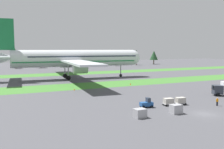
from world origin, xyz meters
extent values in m
plane|color=#47474C|center=(0.00, 0.00, 0.00)|extent=(400.00, 400.00, 0.00)
cube|color=#3D752D|center=(0.00, 42.81, 0.00)|extent=(320.00, 13.95, 0.01)
cube|color=#3D752D|center=(0.00, 82.72, 0.00)|extent=(320.00, 13.95, 0.01)
cylinder|color=silver|center=(-5.37, 62.76, 8.11)|extent=(49.22, 10.52, 6.62)
sphere|color=silver|center=(18.98, 60.80, 8.11)|extent=(6.48, 6.48, 6.48)
cone|color=silver|center=(-32.09, 64.92, 8.60)|extent=(8.82, 6.94, 6.29)
cube|color=#19703D|center=(-5.37, 62.76, 6.95)|extent=(48.05, 10.56, 0.36)
cube|color=#283342|center=(-2.40, 62.52, 8.93)|extent=(43.29, 10.11, 0.44)
cube|color=silver|center=(-6.76, 82.63, 7.44)|extent=(10.35, 33.28, 0.60)
cylinder|color=#A3A3A8|center=(-5.99, 77.64, 5.27)|extent=(5.04, 4.01, 3.64)
cube|color=silver|center=(-9.92, 43.38, 7.44)|extent=(10.35, 33.28, 0.60)
cylinder|color=#A3A3A8|center=(-8.37, 48.18, 5.27)|extent=(5.04, 4.01, 3.64)
cube|color=silver|center=(-30.86, 72.79, 9.10)|extent=(5.28, 12.22, 0.42)
cube|color=silver|center=(-32.13, 56.95, 9.10)|extent=(5.28, 12.22, 0.42)
cube|color=#19703D|center=(-31.50, 64.87, 17.04)|extent=(7.00, 1.27, 11.25)
cylinder|color=#A3A3A8|center=(13.63, 61.23, 3.86)|extent=(0.44, 0.44, 6.51)
cylinder|color=black|center=(13.63, 61.23, 0.60)|extent=(1.23, 0.52, 1.20)
cylinder|color=#A3A3A8|center=(-9.02, 67.04, 3.98)|extent=(0.44, 0.44, 6.26)
cylinder|color=black|center=(-9.02, 67.04, 0.85)|extent=(1.74, 0.73, 1.70)
cylinder|color=#A3A3A8|center=(-9.65, 59.13, 3.98)|extent=(0.44, 0.44, 6.26)
cylinder|color=black|center=(-9.65, 59.13, 0.85)|extent=(1.74, 0.73, 1.70)
cube|color=#1E4C8E|center=(-6.85, 8.86, 0.69)|extent=(2.73, 1.59, 0.77)
cube|color=#283342|center=(-6.46, 8.82, 1.52)|extent=(0.82, 1.16, 0.90)
cylinder|color=black|center=(-7.81, 8.42, 0.30)|extent=(0.62, 0.27, 0.60)
cylinder|color=black|center=(-7.69, 9.51, 0.30)|extent=(0.62, 0.27, 0.60)
cylinder|color=black|center=(-6.00, 8.21, 0.30)|extent=(0.62, 0.27, 0.60)
cylinder|color=black|center=(-5.88, 9.30, 0.30)|extent=(0.62, 0.27, 0.60)
cube|color=#A3A3A8|center=(-1.78, 8.28, 0.40)|extent=(2.36, 1.74, 0.10)
cube|color=#ADA89E|center=(-1.78, 8.28, 1.00)|extent=(2.07, 1.53, 1.10)
cylinder|color=black|center=(-2.69, 7.69, 0.20)|extent=(0.41, 0.16, 0.40)
cylinder|color=black|center=(-2.53, 9.06, 0.20)|extent=(0.41, 0.16, 0.40)
cylinder|color=black|center=(-1.03, 7.50, 0.20)|extent=(0.41, 0.16, 0.40)
cylinder|color=black|center=(-0.87, 8.87, 0.20)|extent=(0.41, 0.16, 0.40)
cube|color=#A3A3A8|center=(1.10, 7.95, 0.40)|extent=(2.36, 1.74, 0.10)
cube|color=#ADA89E|center=(1.10, 7.95, 1.00)|extent=(2.07, 1.53, 1.10)
cylinder|color=black|center=(0.19, 7.36, 0.20)|extent=(0.41, 0.16, 0.40)
cylinder|color=black|center=(0.35, 8.73, 0.20)|extent=(0.41, 0.16, 0.40)
cylinder|color=black|center=(1.85, 7.17, 0.20)|extent=(0.41, 0.16, 0.40)
cylinder|color=black|center=(2.01, 8.55, 0.20)|extent=(0.41, 0.16, 0.40)
cube|color=#2D333D|center=(16.53, 12.23, 1.58)|extent=(3.01, 3.05, 2.20)
cube|color=#283342|center=(15.59, 12.72, 2.02)|extent=(1.02, 1.87, 0.97)
cylinder|color=black|center=(15.87, 11.45, 0.48)|extent=(0.99, 0.71, 0.96)
cylinder|color=black|center=(16.79, 13.22, 0.48)|extent=(0.99, 0.71, 0.96)
cylinder|color=black|center=(7.29, 3.90, 0.42)|extent=(0.18, 0.18, 0.85)
cylinder|color=black|center=(7.50, 3.86, 0.42)|extent=(0.18, 0.18, 0.85)
cylinder|color=orange|center=(7.39, 3.88, 1.16)|extent=(0.36, 0.36, 0.62)
sphere|color=tan|center=(7.39, 3.88, 1.62)|extent=(0.24, 0.24, 0.24)
cylinder|color=orange|center=(7.17, 3.92, 1.13)|extent=(0.10, 0.10, 0.58)
cylinder|color=orange|center=(7.62, 3.84, 1.13)|extent=(0.10, 0.10, 0.58)
cylinder|color=black|center=(17.67, 14.79, 0.42)|extent=(0.18, 0.18, 0.85)
cylinder|color=black|center=(17.51, 14.94, 0.42)|extent=(0.18, 0.18, 0.85)
cylinder|color=orange|center=(17.59, 14.87, 1.16)|extent=(0.36, 0.36, 0.62)
sphere|color=tan|center=(17.59, 14.87, 1.62)|extent=(0.24, 0.24, 0.24)
cylinder|color=orange|center=(17.77, 14.71, 1.13)|extent=(0.10, 0.10, 0.58)
cylinder|color=orange|center=(17.42, 15.02, 1.13)|extent=(0.10, 0.10, 0.58)
cube|color=#A3A3A8|center=(-12.01, 2.82, 0.78)|extent=(2.12, 1.75, 1.55)
cube|color=#A3A3A8|center=(-4.52, 2.47, 0.83)|extent=(2.01, 1.61, 1.66)
cone|color=orange|center=(-14.28, 35.28, 0.25)|extent=(0.44, 0.44, 0.51)
cone|color=orange|center=(5.76, 38.38, 0.28)|extent=(0.44, 0.44, 0.56)
cylinder|color=#4C3823|center=(-23.94, 127.95, 1.98)|extent=(0.70, 0.70, 3.96)
cone|color=#1E4223|center=(-23.94, 127.95, 8.19)|extent=(4.60, 4.60, 8.47)
cylinder|color=#4C3823|center=(-9.19, 126.28, 1.44)|extent=(0.70, 0.70, 2.89)
cone|color=#1E4223|center=(-9.19, 126.28, 5.96)|extent=(5.77, 5.77, 6.14)
cylinder|color=#4C3823|center=(6.85, 126.06, 1.81)|extent=(0.70, 0.70, 3.61)
cone|color=#1E4223|center=(6.85, 126.06, 6.67)|extent=(4.87, 4.87, 6.11)
cylinder|color=#4C3823|center=(27.02, 123.70, 1.56)|extent=(0.70, 0.70, 3.12)
cone|color=#1E4223|center=(27.02, 123.70, 7.23)|extent=(3.79, 3.79, 8.23)
cylinder|color=#4C3823|center=(41.14, 123.61, 1.74)|extent=(0.70, 0.70, 3.47)
cone|color=#1E4223|center=(41.14, 123.61, 6.55)|extent=(3.67, 3.67, 6.15)
cylinder|color=#4C3823|center=(59.35, 126.41, 1.94)|extent=(0.70, 0.70, 3.87)
cone|color=#1E4223|center=(59.35, 126.41, 7.54)|extent=(4.39, 4.39, 7.32)
cylinder|color=#4C3823|center=(76.64, 129.41, 1.65)|extent=(0.70, 0.70, 3.30)
cone|color=#1E4223|center=(76.64, 129.41, 6.84)|extent=(6.34, 6.34, 7.08)
camera|label=1|loc=(-34.14, -33.71, 11.87)|focal=40.21mm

